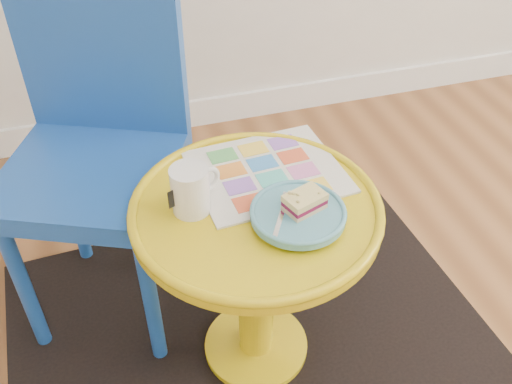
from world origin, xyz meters
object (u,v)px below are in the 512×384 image
object	(u,v)px
side_table	(256,253)
mug	(191,188)
chair	(97,138)
newspaper	(267,172)
plate	(298,214)

from	to	relation	value
side_table	mug	distance (m)	0.25
side_table	chair	distance (m)	0.49
newspaper	mug	bearing A→B (deg)	-162.92
newspaper	plate	world-z (taller)	plate
chair	side_table	bearing A→B (deg)	-23.83
side_table	mug	world-z (taller)	mug
chair	mug	xyz separation A→B (m)	(0.18, -0.31, 0.04)
side_table	chair	bearing A→B (deg)	131.91
newspaper	mug	world-z (taller)	mug
chair	plate	world-z (taller)	chair
newspaper	plate	xyz separation A→B (m)	(0.01, -0.18, 0.02)
plate	side_table	bearing A→B (deg)	134.12
chair	newspaper	xyz separation A→B (m)	(0.37, -0.24, -0.01)
newspaper	mug	size ratio (longest dim) A/B	2.96
side_table	plate	xyz separation A→B (m)	(0.07, -0.07, 0.17)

